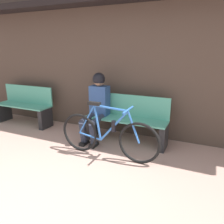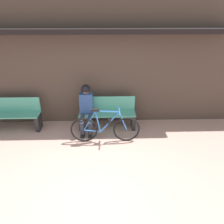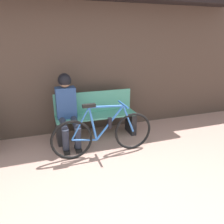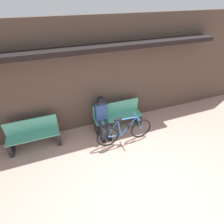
# 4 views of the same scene
# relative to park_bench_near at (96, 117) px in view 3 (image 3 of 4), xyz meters

# --- Properties ---
(storefront_wall) EXTENTS (12.00, 0.56, 3.20)m
(storefront_wall) POSITION_rel_park_bench_near_xyz_m (-0.34, 0.44, 1.27)
(storefront_wall) COLOR #4C3D33
(storefront_wall) RESTS_ON ground_plane
(park_bench_near) EXTENTS (1.50, 0.42, 0.86)m
(park_bench_near) POSITION_rel_park_bench_near_xyz_m (0.00, 0.00, 0.00)
(park_bench_near) COLOR #51A88E
(park_bench_near) RESTS_ON ground_plane
(bicycle) EXTENTS (1.68, 0.40, 0.88)m
(bicycle) POSITION_rel_park_bench_near_xyz_m (-0.05, -0.69, -0.03)
(bicycle) COLOR black
(bicycle) RESTS_ON ground_plane
(person_seated) EXTENTS (0.34, 0.66, 1.25)m
(person_seated) POSITION_rel_park_bench_near_xyz_m (-0.54, -0.12, 0.32)
(person_seated) COLOR #2D3342
(person_seated) RESTS_ON ground_plane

